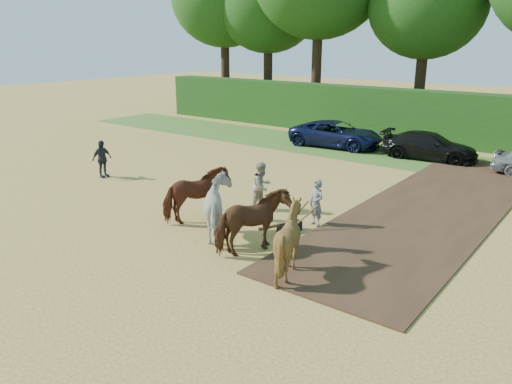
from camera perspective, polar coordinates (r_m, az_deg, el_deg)
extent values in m
plane|color=gold|center=(13.81, 4.21, -7.98)|extent=(120.00, 120.00, 0.00)
cube|color=#472D1C|center=(19.19, 19.69, -1.58)|extent=(4.50, 17.00, 0.05)
cube|color=#38601E|center=(26.08, 21.48, 2.99)|extent=(50.00, 5.00, 0.03)
cube|color=#14380F|center=(30.10, 24.30, 7.31)|extent=(46.00, 1.60, 3.00)
imported|color=#C1B797|center=(17.56, 0.70, 0.66)|extent=(0.71, 0.88, 1.74)
imported|color=#22262D|center=(22.85, -17.19, 3.63)|extent=(0.41, 0.97, 1.64)
imported|color=#602A18|center=(16.52, -6.87, -0.36)|extent=(1.70, 2.39, 1.84)
imported|color=silver|center=(15.22, -3.90, -1.80)|extent=(2.26, 2.11, 1.84)
imported|color=brown|center=(13.99, -0.38, -3.49)|extent=(1.70, 2.39, 1.84)
imported|color=brown|center=(12.83, 3.80, -5.48)|extent=(1.99, 2.09, 1.84)
cube|color=black|center=(15.83, 3.85, -4.00)|extent=(0.57, 0.85, 0.31)
cube|color=olive|center=(15.49, 2.27, -3.84)|extent=(0.52, 1.18, 0.09)
cylinder|color=brown|center=(16.13, 4.87, -2.37)|extent=(0.25, 0.88, 0.65)
cylinder|color=brown|center=(15.84, 5.70, -2.76)|extent=(0.48, 0.81, 0.65)
imported|color=gray|center=(16.22, 6.92, -1.25)|extent=(0.66, 0.54, 1.54)
imported|color=#14193E|center=(28.54, 9.14, 6.55)|extent=(5.42, 2.90, 1.45)
imported|color=black|center=(26.68, 19.18, 4.99)|extent=(4.84, 2.32, 1.36)
cylinder|color=#382616|center=(42.49, -3.51, 13.13)|extent=(0.70, 0.70, 5.85)
cylinder|color=#382616|center=(40.41, 1.37, 12.63)|extent=(0.70, 0.70, 5.40)
ellipsoid|color=#163F11|center=(40.36, 1.43, 20.62)|extent=(7.80, 7.80, 7.18)
cylinder|color=#382616|center=(36.78, 6.89, 12.96)|extent=(0.70, 0.70, 6.53)
cylinder|color=#382616|center=(35.20, 18.14, 10.97)|extent=(0.70, 0.70, 5.17)
ellipsoid|color=#163F11|center=(35.11, 18.99, 19.68)|extent=(7.40, 7.40, 6.81)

